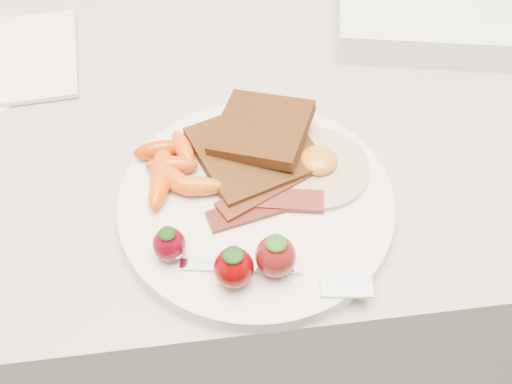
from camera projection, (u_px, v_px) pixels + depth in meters
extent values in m
cube|color=gray|center=(237.00, 290.00, 1.09)|extent=(2.00, 0.60, 0.90)
cylinder|color=silver|center=(256.00, 204.00, 0.63)|extent=(0.27, 0.27, 0.02)
cube|color=black|center=(255.00, 150.00, 0.65)|extent=(0.14, 0.14, 0.01)
cube|color=black|center=(262.00, 129.00, 0.65)|extent=(0.12, 0.12, 0.02)
cylinder|color=beige|center=(316.00, 168.00, 0.64)|extent=(0.11, 0.11, 0.01)
ellipsoid|color=orange|center=(318.00, 160.00, 0.64)|extent=(0.04, 0.04, 0.02)
cube|color=black|center=(258.00, 209.00, 0.61)|extent=(0.10, 0.05, 0.00)
cube|color=#460B0D|center=(273.00, 199.00, 0.62)|extent=(0.10, 0.04, 0.00)
cube|color=black|center=(263.00, 191.00, 0.62)|extent=(0.10, 0.07, 0.00)
ellipsoid|color=#BD3F09|center=(172.00, 165.00, 0.64)|extent=(0.05, 0.02, 0.02)
ellipsoid|color=#D54209|center=(174.00, 179.00, 0.63)|extent=(0.06, 0.06, 0.02)
ellipsoid|color=#DF4A00|center=(160.00, 189.00, 0.62)|extent=(0.03, 0.05, 0.02)
ellipsoid|color=#E4420F|center=(183.00, 149.00, 0.65)|extent=(0.03, 0.05, 0.02)
ellipsoid|color=#BB3700|center=(159.00, 150.00, 0.65)|extent=(0.05, 0.02, 0.02)
ellipsoid|color=#C35E0C|center=(197.00, 186.00, 0.62)|extent=(0.06, 0.03, 0.02)
ellipsoid|color=red|center=(162.00, 172.00, 0.63)|extent=(0.03, 0.07, 0.02)
ellipsoid|color=#59000D|center=(169.00, 244.00, 0.57)|extent=(0.03, 0.03, 0.03)
ellipsoid|color=black|center=(167.00, 233.00, 0.56)|extent=(0.02, 0.02, 0.01)
ellipsoid|color=#620001|center=(234.00, 268.00, 0.55)|extent=(0.04, 0.04, 0.04)
ellipsoid|color=#11360E|center=(233.00, 255.00, 0.54)|extent=(0.02, 0.02, 0.01)
ellipsoid|color=#630F0D|center=(276.00, 256.00, 0.56)|extent=(0.04, 0.04, 0.04)
ellipsoid|color=#224C13|center=(276.00, 243.00, 0.54)|extent=(0.02, 0.02, 0.01)
cube|color=silver|center=(241.00, 266.00, 0.57)|extent=(0.11, 0.03, 0.00)
cube|color=white|center=(347.00, 286.00, 0.56)|extent=(0.05, 0.03, 0.00)
cube|color=silver|center=(30.00, 57.00, 0.77)|extent=(0.12, 0.17, 0.01)
cube|color=silver|center=(449.00, 0.00, 0.82)|extent=(0.32, 0.28, 0.04)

